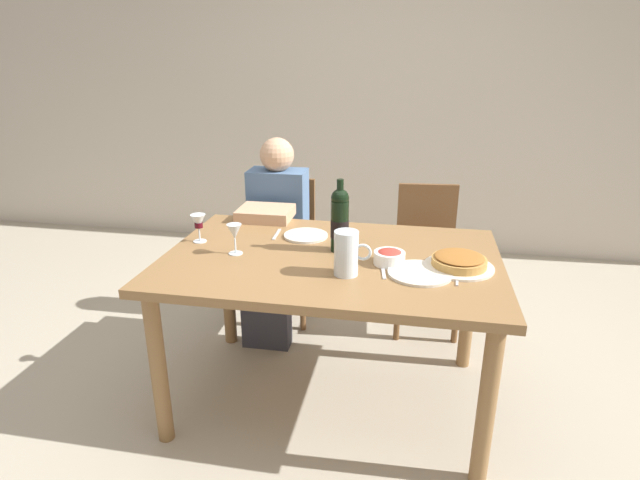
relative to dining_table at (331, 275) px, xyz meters
name	(u,v)px	position (x,y,z in m)	size (l,w,h in m)	color
ground_plane	(330,397)	(0.00, 0.00, -0.67)	(8.00, 8.00, 0.00)	#B2A893
back_wall	(378,81)	(0.00, 2.25, 0.73)	(8.00, 0.10, 2.80)	beige
dining_table	(331,275)	(0.00, 0.00, 0.00)	(1.50, 1.00, 0.76)	olive
wine_bottle	(340,220)	(0.03, 0.08, 0.24)	(0.08, 0.08, 0.34)	black
water_pitcher	(346,256)	(0.09, -0.19, 0.18)	(0.15, 0.10, 0.19)	silver
baked_tart	(459,262)	(0.55, -0.03, 0.12)	(0.29, 0.29, 0.06)	silver
salad_bowl	(389,257)	(0.26, -0.04, 0.13)	(0.14, 0.14, 0.07)	white
wine_glass_left_diner	(234,233)	(-0.43, -0.05, 0.19)	(0.07, 0.07, 0.14)	silver
wine_glass_right_diner	(198,223)	(-0.66, 0.07, 0.19)	(0.07, 0.07, 0.14)	silver
dinner_plate_left_setting	(306,236)	(-0.17, 0.23, 0.10)	(0.22, 0.22, 0.01)	silver
dinner_plate_right_setting	(420,273)	(0.39, -0.13, 0.10)	(0.27, 0.27, 0.01)	silver
fork_left_setting	(277,234)	(-0.32, 0.23, 0.09)	(0.16, 0.01, 0.01)	silver
knife_left_setting	(336,238)	(-0.02, 0.23, 0.09)	(0.18, 0.01, 0.01)	silver
knife_right_setting	(457,277)	(0.54, -0.13, 0.09)	(0.18, 0.01, 0.01)	silver
spoon_right_setting	(383,271)	(0.24, -0.13, 0.09)	(0.16, 0.01, 0.01)	silver
chair_left	(284,239)	(-0.45, 0.88, -0.17)	(0.41, 0.41, 0.87)	brown
diner_left	(274,233)	(-0.45, 0.64, -0.05)	(0.34, 0.50, 1.16)	#4C6B93
chair_right	(426,248)	(0.44, 0.89, -0.17)	(0.43, 0.43, 0.87)	brown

